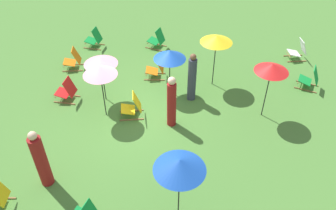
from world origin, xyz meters
The scene contains 18 objects.
ground_plane centered at (0.00, 0.00, 0.00)m, with size 40.00×40.00×0.00m, color #477A33.
deckchair_0 centered at (-3.91, -2.54, 0.37)m, with size 0.52×0.79×0.83m.
deckchair_2 centered at (0.10, 0.09, 0.37)m, with size 0.66×0.86×0.83m.
deckchair_4 centered at (-4.32, 5.65, 0.37)m, with size 0.64×0.85×0.83m.
deckchair_5 centered at (-2.22, -2.79, 0.37)m, with size 0.65×0.85×0.83m.
deckchair_6 centered at (-2.15, 0.40, 0.37)m, with size 0.58×0.82×0.83m.
deckchair_7 centered at (-2.39, 5.82, 0.37)m, with size 0.66×0.86×0.83m.
deckchair_8 centered at (-4.28, 0.02, 0.37)m, with size 0.65×0.86×0.83m.
deckchair_9 centered at (-0.33, -2.27, 0.37)m, with size 0.49×0.77×0.83m.
umbrella_0 centered at (-1.33, 1.03, 1.50)m, with size 1.06×1.06×1.66m.
umbrella_1 centered at (-2.05, 2.46, 1.80)m, with size 1.07×1.07×1.92m.
umbrella_2 centered at (3.37, 2.01, 1.71)m, with size 1.15×1.15×1.87m.
umbrella_3 centered at (0.20, -0.78, 1.69)m, with size 1.02×1.02×1.83m.
umbrella_4 centered at (-0.61, 4.14, 1.79)m, with size 1.01×1.01×1.93m.
umbrella_5 centered at (-0.58, -1.03, 1.51)m, with size 1.07×1.07×1.64m.
person_0 centered at (3.04, -1.46, 0.84)m, with size 0.45×0.45×1.79m.
person_1 centered at (-1.09, 1.81, 0.83)m, with size 0.37×0.37×1.74m.
person_2 centered at (0.28, 1.36, 0.85)m, with size 0.39×0.39×1.75m.
Camera 1 is at (8.10, 2.56, 7.23)m, focal length 36.74 mm.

